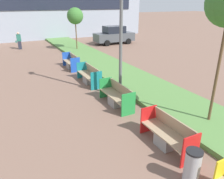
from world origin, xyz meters
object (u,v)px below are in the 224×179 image
object	(u,v)px
bench_blue_frame	(72,63)
parked_car_distant	(114,35)
street_lamp_post	(121,13)
sapling_tree_far	(75,16)
bench_red_frame	(168,136)
litter_bin	(192,167)
bench_green_frame	(117,97)
bench_teal_frame	(89,77)
pedestrian_walking	(19,41)

from	to	relation	value
bench_blue_frame	parked_car_distant	bearing A→B (deg)	45.55
street_lamp_post	sapling_tree_far	world-z (taller)	street_lamp_post
bench_red_frame	parked_car_distant	size ratio (longest dim) A/B	0.46
litter_bin	street_lamp_post	size ratio (longest dim) A/B	0.14
street_lamp_post	bench_red_frame	bearing A→B (deg)	-98.58
bench_green_frame	sapling_tree_far	xyz separation A→B (m)	(2.25, 11.87, 2.67)
bench_red_frame	litter_bin	world-z (taller)	litter_bin
bench_blue_frame	parked_car_distant	world-z (taller)	parked_car_distant
bench_blue_frame	street_lamp_post	xyz separation A→B (m)	(0.61, -5.58, 3.38)
bench_blue_frame	litter_bin	distance (m)	11.10
bench_green_frame	litter_bin	bearing A→B (deg)	-96.04
litter_bin	parked_car_distant	bearing A→B (deg)	67.68
bench_teal_frame	street_lamp_post	size ratio (longest dim) A/B	0.32
litter_bin	pedestrian_walking	xyz separation A→B (m)	(-1.89, 19.70, 0.32)
bench_blue_frame	pedestrian_walking	world-z (taller)	pedestrian_walking
bench_blue_frame	sapling_tree_far	distance (m)	6.52
litter_bin	parked_car_distant	xyz separation A→B (m)	(7.47, 18.20, 0.43)
bench_teal_frame	pedestrian_walking	bearing A→B (deg)	101.42
bench_teal_frame	bench_blue_frame	world-z (taller)	same
litter_bin	street_lamp_post	distance (m)	6.50
litter_bin	sapling_tree_far	distance (m)	17.01
bench_blue_frame	parked_car_distant	distance (m)	9.97
bench_red_frame	sapling_tree_far	bearing A→B (deg)	81.55
bench_red_frame	street_lamp_post	bearing A→B (deg)	81.42
pedestrian_walking	parked_car_distant	distance (m)	9.48
bench_green_frame	pedestrian_walking	size ratio (longest dim) A/B	1.30
bench_red_frame	bench_blue_frame	xyz separation A→B (m)	(-0.00, 9.65, -0.00)
street_lamp_post	parked_car_distant	size ratio (longest dim) A/B	1.59
bench_teal_frame	litter_bin	distance (m)	7.89
bench_teal_frame	sapling_tree_far	size ratio (longest dim) A/B	0.58
bench_red_frame	street_lamp_post	xyz separation A→B (m)	(0.61, 4.07, 3.37)
bench_red_frame	litter_bin	bearing A→B (deg)	-108.98
parked_car_distant	bench_teal_frame	bearing A→B (deg)	-123.35
pedestrian_walking	litter_bin	bearing A→B (deg)	-84.52
litter_bin	pedestrian_walking	size ratio (longest dim) A/B	0.60
sapling_tree_far	parked_car_distant	size ratio (longest dim) A/B	0.89
bench_blue_frame	bench_green_frame	bearing A→B (deg)	-89.98
street_lamp_post	pedestrian_walking	size ratio (longest dim) A/B	4.21
bench_teal_frame	sapling_tree_far	world-z (taller)	sapling_tree_far
bench_red_frame	bench_teal_frame	world-z (taller)	same
street_lamp_post	parked_car_distant	bearing A→B (deg)	63.37
bench_red_frame	litter_bin	size ratio (longest dim) A/B	2.03
bench_green_frame	litter_bin	size ratio (longest dim) A/B	2.17
bench_green_frame	parked_car_distant	size ratio (longest dim) A/B	0.49
bench_teal_frame	pedestrian_walking	world-z (taller)	pedestrian_walking
bench_red_frame	pedestrian_walking	world-z (taller)	pedestrian_walking
litter_bin	bench_green_frame	bearing A→B (deg)	83.96
bench_green_frame	bench_teal_frame	distance (m)	3.16
bench_green_frame	sapling_tree_far	distance (m)	12.38
street_lamp_post	sapling_tree_far	distance (m)	11.22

